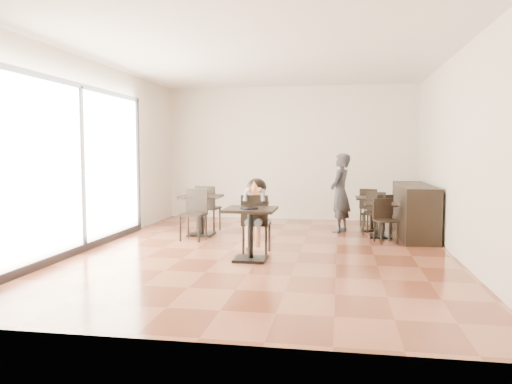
% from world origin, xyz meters
% --- Properties ---
extents(floor, '(6.00, 8.00, 0.01)m').
position_xyz_m(floor, '(0.00, 0.00, 0.00)').
color(floor, brown).
rests_on(floor, ground).
extents(ceiling, '(6.00, 8.00, 0.01)m').
position_xyz_m(ceiling, '(0.00, 0.00, 3.20)').
color(ceiling, white).
rests_on(ceiling, floor).
extents(wall_back, '(6.00, 0.01, 3.20)m').
position_xyz_m(wall_back, '(0.00, 4.00, 1.60)').
color(wall_back, silver).
rests_on(wall_back, floor).
extents(wall_front, '(6.00, 0.01, 3.20)m').
position_xyz_m(wall_front, '(0.00, -4.00, 1.60)').
color(wall_front, silver).
rests_on(wall_front, floor).
extents(wall_left, '(0.01, 8.00, 3.20)m').
position_xyz_m(wall_left, '(-3.00, 0.00, 1.60)').
color(wall_left, silver).
rests_on(wall_left, floor).
extents(wall_right, '(0.01, 8.00, 3.20)m').
position_xyz_m(wall_right, '(3.00, 0.00, 1.60)').
color(wall_right, silver).
rests_on(wall_right, floor).
extents(storefront_window, '(0.04, 4.50, 2.60)m').
position_xyz_m(storefront_window, '(-2.97, -0.50, 1.40)').
color(storefront_window, white).
rests_on(storefront_window, floor).
extents(child_table, '(0.76, 0.76, 0.80)m').
position_xyz_m(child_table, '(-0.11, -0.73, 0.40)').
color(child_table, black).
rests_on(child_table, floor).
extents(child_chair, '(0.43, 0.43, 0.96)m').
position_xyz_m(child_chair, '(-0.11, -0.18, 0.48)').
color(child_chair, black).
rests_on(child_chair, floor).
extents(child, '(0.43, 0.60, 1.21)m').
position_xyz_m(child, '(-0.11, -0.18, 0.60)').
color(child, gray).
rests_on(child, child_chair).
extents(plate, '(0.27, 0.27, 0.02)m').
position_xyz_m(plate, '(-0.11, -0.83, 0.81)').
color(plate, black).
rests_on(plate, child_table).
extents(pizza_slice, '(0.28, 0.22, 0.06)m').
position_xyz_m(pizza_slice, '(-0.11, -0.37, 1.05)').
color(pizza_slice, '#DDCF7F').
rests_on(pizza_slice, child).
extents(adult_patron, '(0.55, 0.68, 1.60)m').
position_xyz_m(adult_patron, '(1.22, 2.19, 0.80)').
color(adult_patron, '#323237').
rests_on(adult_patron, floor).
extents(cafe_table_mid, '(0.80, 0.80, 0.66)m').
position_xyz_m(cafe_table_mid, '(1.99, 1.67, 0.33)').
color(cafe_table_mid, black).
rests_on(cafe_table_mid, floor).
extents(cafe_table_left, '(0.82, 0.82, 0.79)m').
position_xyz_m(cafe_table_left, '(-1.47, 1.34, 0.39)').
color(cafe_table_left, black).
rests_on(cafe_table_left, floor).
extents(cafe_table_back, '(0.84, 0.84, 0.70)m').
position_xyz_m(cafe_table_back, '(1.87, 2.49, 0.35)').
color(cafe_table_back, black).
rests_on(cafe_table_back, floor).
extents(chair_mid_a, '(0.46, 0.46, 0.79)m').
position_xyz_m(chair_mid_a, '(2.03, 2.22, 0.39)').
color(chair_mid_a, black).
rests_on(chair_mid_a, floor).
extents(chair_mid_b, '(0.46, 0.46, 0.79)m').
position_xyz_m(chair_mid_b, '(2.03, 1.12, 0.39)').
color(chair_mid_b, black).
rests_on(chair_mid_b, floor).
extents(chair_left_a, '(0.47, 0.47, 0.95)m').
position_xyz_m(chair_left_a, '(-1.47, 1.89, 0.47)').
color(chair_left_a, black).
rests_on(chair_left_a, floor).
extents(chair_left_b, '(0.47, 0.47, 0.95)m').
position_xyz_m(chair_left_b, '(-1.47, 0.79, 0.47)').
color(chair_left_b, black).
rests_on(chair_left_b, floor).
extents(chair_back_a, '(0.48, 0.48, 0.84)m').
position_xyz_m(chair_back_a, '(1.87, 3.04, 0.42)').
color(chair_back_a, black).
rests_on(chair_back_a, floor).
extents(chair_back_b, '(0.48, 0.48, 0.84)m').
position_xyz_m(chair_back_b, '(1.87, 1.94, 0.42)').
color(chair_back_b, black).
rests_on(chair_back_b, floor).
extents(service_counter, '(0.60, 2.40, 1.00)m').
position_xyz_m(service_counter, '(2.65, 2.00, 0.50)').
color(service_counter, black).
rests_on(service_counter, floor).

